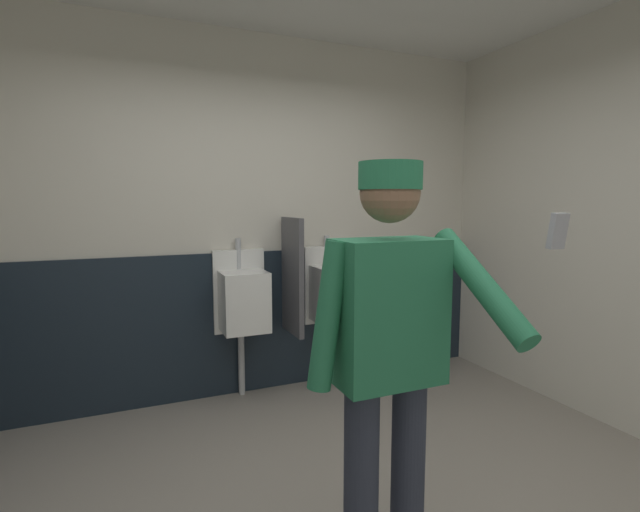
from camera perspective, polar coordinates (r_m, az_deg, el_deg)
The scene contains 7 objects.
wall_back at distance 3.74m, azimuth -9.62°, elevation 4.74°, with size 4.86×0.12×2.80m, color beige.
wainscot_band_back at distance 3.79m, azimuth -9.10°, elevation -8.02°, with size 4.26×0.03×1.13m, color #19232D.
urinal_left at distance 3.59m, azimuth -9.42°, elevation -5.36°, with size 0.40×0.34×1.24m.
urinal_middle at distance 3.84m, azimuth 1.56°, elevation -4.50°, with size 0.40×0.34×1.24m.
privacy_divider_panel at distance 3.60m, azimuth -3.39°, elevation -2.45°, with size 0.04×0.40×0.90m, color #4C4C51.
person at distance 1.86m, azimuth 8.40°, elevation -10.03°, with size 0.64×0.60×1.67m.
cell_phone at distance 1.59m, azimuth 27.10°, elevation 2.75°, with size 0.06×0.02×0.11m, color #A5A8B2.
Camera 1 is at (-0.88, -1.74, 1.52)m, focal length 26.14 mm.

